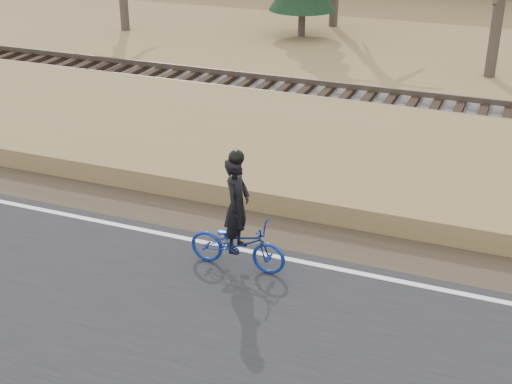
% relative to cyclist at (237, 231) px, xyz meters
% --- Properties ---
extents(ground, '(120.00, 120.00, 0.00)m').
position_rel_cyclist_xyz_m(ground, '(3.15, 0.35, -0.74)').
color(ground, olive).
rests_on(ground, ground).
extents(edge_line, '(120.00, 0.12, 0.01)m').
position_rel_cyclist_xyz_m(edge_line, '(3.15, 0.55, -0.68)').
color(edge_line, silver).
rests_on(edge_line, road).
extents(shoulder, '(120.00, 1.60, 0.04)m').
position_rel_cyclist_xyz_m(shoulder, '(3.15, 1.55, -0.72)').
color(shoulder, '#473A2B').
rests_on(shoulder, ground).
extents(embankment, '(120.00, 5.00, 0.44)m').
position_rel_cyclist_xyz_m(embankment, '(3.15, 4.55, -0.52)').
color(embankment, olive).
rests_on(embankment, ground).
extents(ballast, '(120.00, 3.00, 0.45)m').
position_rel_cyclist_xyz_m(ballast, '(3.15, 8.35, -0.52)').
color(ballast, slate).
rests_on(ballast, ground).
extents(railroad, '(120.00, 2.40, 0.29)m').
position_rel_cyclist_xyz_m(railroad, '(3.15, 8.35, -0.21)').
color(railroad, black).
rests_on(railroad, ballast).
extents(cyclist, '(1.72, 0.62, 2.15)m').
position_rel_cyclist_xyz_m(cyclist, '(0.00, 0.00, 0.00)').
color(cyclist, navy).
rests_on(cyclist, road).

